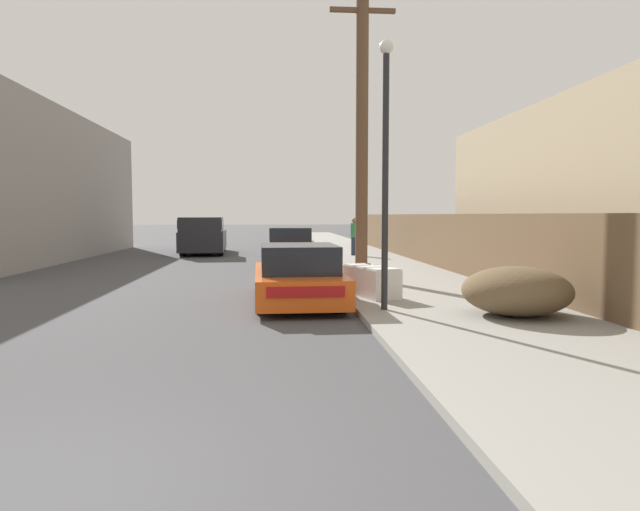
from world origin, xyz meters
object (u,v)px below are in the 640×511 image
(street_lamp, at_px, (385,156))
(pedestrian, at_px, (354,236))
(utility_pole, at_px, (362,129))
(brush_pile, at_px, (517,291))
(car_parked_mid, at_px, (291,247))
(parked_sports_car_red, at_px, (298,277))
(pickup_truck, at_px, (203,236))
(discarded_fridge, at_px, (371,281))

(street_lamp, height_order, pedestrian, street_lamp)
(utility_pole, distance_m, pedestrian, 9.83)
(street_lamp, height_order, brush_pile, street_lamp)
(car_parked_mid, xyz_separation_m, pedestrian, (2.88, 3.11, 0.31))
(parked_sports_car_red, height_order, car_parked_mid, car_parked_mid)
(car_parked_mid, distance_m, street_lamp, 11.62)
(utility_pole, bearing_deg, street_lamp, -94.06)
(pickup_truck, distance_m, brush_pile, 19.84)
(car_parked_mid, xyz_separation_m, pickup_truck, (-4.09, 6.18, 0.23))
(discarded_fridge, xyz_separation_m, pedestrian, (1.42, 12.58, 0.52))
(car_parked_mid, relative_size, pickup_truck, 0.81)
(pickup_truck, distance_m, pedestrian, 7.61)
(pickup_truck, xyz_separation_m, pedestrian, (6.96, -3.07, 0.07))
(street_lamp, bearing_deg, pickup_truck, 107.39)
(car_parked_mid, bearing_deg, street_lamp, -79.89)
(parked_sports_car_red, distance_m, pedestrian, 13.13)
(parked_sports_car_red, bearing_deg, brush_pile, -34.54)
(car_parked_mid, height_order, pedestrian, pedestrian)
(pickup_truck, bearing_deg, discarded_fridge, 106.41)
(discarded_fridge, relative_size, pedestrian, 1.05)
(pedestrian, bearing_deg, street_lamp, -95.89)
(pickup_truck, relative_size, brush_pile, 2.97)
(discarded_fridge, distance_m, pedestrian, 12.67)
(car_parked_mid, bearing_deg, parked_sports_car_red, -87.92)
(car_parked_mid, bearing_deg, utility_pole, -70.76)
(discarded_fridge, xyz_separation_m, brush_pile, (2.15, -2.63, 0.11))
(pedestrian, bearing_deg, car_parked_mid, -132.75)
(car_parked_mid, height_order, brush_pile, car_parked_mid)
(pickup_truck, height_order, street_lamp, street_lamp)
(utility_pole, bearing_deg, pedestrian, 83.08)
(discarded_fridge, bearing_deg, car_parked_mid, 81.29)
(brush_pile, bearing_deg, utility_pole, 107.04)
(pedestrian, bearing_deg, utility_pole, -96.92)
(pickup_truck, xyz_separation_m, brush_pile, (7.69, -18.29, -0.34))
(car_parked_mid, distance_m, utility_pole, 7.29)
(car_parked_mid, distance_m, pickup_truck, 7.41)
(parked_sports_car_red, distance_m, pickup_truck, 16.31)
(discarded_fridge, xyz_separation_m, car_parked_mid, (-1.46, 9.47, 0.22))
(pickup_truck, relative_size, street_lamp, 1.14)
(car_parked_mid, relative_size, brush_pile, 2.41)
(pedestrian, bearing_deg, brush_pile, -87.25)
(street_lamp, bearing_deg, pedestrian, 84.11)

